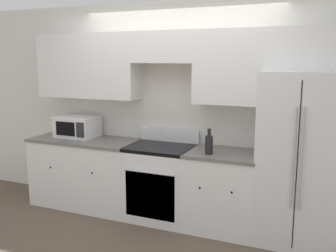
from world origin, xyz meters
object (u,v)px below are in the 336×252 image
Objects in this scene: oven_range at (161,182)px; bottle at (209,144)px; refrigerator at (300,158)px; microwave at (77,127)px.

bottle is (0.64, -0.13, 0.55)m from oven_range.
refrigerator is (1.56, 0.07, 0.45)m from oven_range.
microwave is (-1.24, 0.08, 0.58)m from oven_range.
oven_range is at bearing -177.25° from refrigerator.
refrigerator reaches higher than microwave.
microwave is 1.87× the size of bottle.
refrigerator reaches higher than bottle.
refrigerator is 3.44× the size of microwave.
oven_range is at bearing 168.07° from bottle.
oven_range is 0.59× the size of refrigerator.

